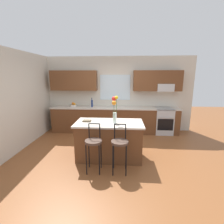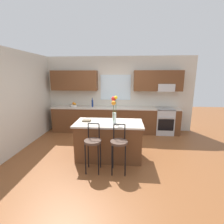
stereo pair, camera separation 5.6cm
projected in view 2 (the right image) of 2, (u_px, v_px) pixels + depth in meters
name	position (u px, v px, depth m)	size (l,w,h in m)	color
ground_plane	(111.00, 153.00, 4.39)	(14.00, 14.00, 0.00)	brown
wall_left	(21.00, 100.00, 4.59)	(0.12, 4.60, 2.70)	beige
back_wall_assembly	(116.00, 90.00, 5.99)	(5.60, 0.50, 2.70)	beige
counter_run	(115.00, 119.00, 5.95)	(4.56, 0.64, 0.92)	brown
sink_faucet	(114.00, 103.00, 5.96)	(0.02, 0.13, 0.23)	#B7BABC
oven_range	(164.00, 121.00, 5.79)	(0.60, 0.64, 0.92)	#B7BABC
kitchen_island	(109.00, 140.00, 4.06)	(1.64, 0.83, 0.92)	brown
bar_stool_near	(93.00, 143.00, 3.43)	(0.36, 0.36, 1.04)	black
bar_stool_middle	(119.00, 144.00, 3.39)	(0.36, 0.36, 1.04)	black
flower_vase	(114.00, 108.00, 3.80)	(0.15, 0.19, 0.66)	silver
cookbook	(87.00, 121.00, 4.04)	(0.20, 0.15, 0.03)	brown
fruit_bowl_oranges	(74.00, 105.00, 5.96)	(0.24, 0.24, 0.16)	silver
bottle_olive_oil	(92.00, 103.00, 5.88)	(0.06, 0.06, 0.33)	navy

